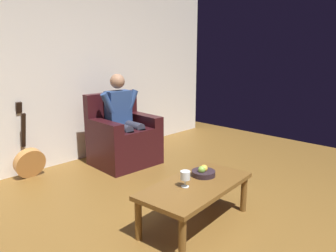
{
  "coord_description": "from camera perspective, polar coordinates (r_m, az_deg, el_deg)",
  "views": [
    {
      "loc": [
        2.02,
        1.13,
        1.58
      ],
      "look_at": [
        -0.59,
        -1.36,
        0.73
      ],
      "focal_mm": 35.07,
      "sensor_mm": 36.0,
      "label": 1
    }
  ],
  "objects": [
    {
      "name": "armchair",
      "position": [
        4.62,
        -7.81,
        -2.3
      ],
      "size": [
        0.86,
        0.75,
        0.98
      ],
      "rotation": [
        0.0,
        0.0,
        -0.05
      ],
      "color": "black",
      "rests_on": "ground"
    },
    {
      "name": "coffee_table",
      "position": [
        3.02,
        4.84,
        -10.89
      ],
      "size": [
        1.16,
        0.65,
        0.4
      ],
      "rotation": [
        0.0,
        0.0,
        0.08
      ],
      "color": "brown",
      "rests_on": "ground"
    },
    {
      "name": "person_seated",
      "position": [
        4.52,
        -7.74,
        1.63
      ],
      "size": [
        0.61,
        0.55,
        1.25
      ],
      "rotation": [
        0.0,
        0.0,
        -0.05
      ],
      "color": "navy",
      "rests_on": "ground"
    },
    {
      "name": "guitar",
      "position": [
        4.47,
        -22.97,
        -5.52
      ],
      "size": [
        0.38,
        0.28,
        0.95
      ],
      "color": "#B97C3E",
      "rests_on": "ground"
    },
    {
      "name": "wine_glass_near",
      "position": [
        2.89,
        3.01,
        -8.72
      ],
      "size": [
        0.09,
        0.09,
        0.15
      ],
      "color": "silver",
      "rests_on": "coffee_table"
    },
    {
      "name": "fruit_bowl",
      "position": [
        3.17,
        6.15,
        -8.02
      ],
      "size": [
        0.23,
        0.23,
        0.11
      ],
      "color": "#2B1F25",
      "rests_on": "coffee_table"
    },
    {
      "name": "wall_back",
      "position": [
        4.61,
        -20.66,
        9.79
      ],
      "size": [
        6.2,
        0.06,
        2.73
      ],
      "primitive_type": "cube",
      "color": "silver",
      "rests_on": "ground"
    }
  ]
}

